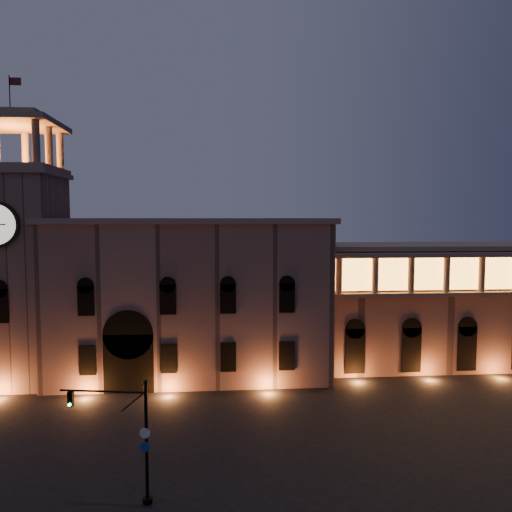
% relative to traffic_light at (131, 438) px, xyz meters
% --- Properties ---
extents(ground, '(160.00, 160.00, 0.00)m').
position_rel_traffic_light_xyz_m(ground, '(4.44, 3.64, -4.11)').
color(ground, black).
rests_on(ground, ground).
extents(government_building, '(30.80, 12.80, 17.60)m').
position_rel_traffic_light_xyz_m(government_building, '(2.37, 25.57, 4.66)').
color(government_building, '#77574E').
rests_on(government_building, ground).
extents(clock_tower, '(9.80, 9.80, 32.40)m').
position_rel_traffic_light_xyz_m(clock_tower, '(-16.06, 24.62, 8.39)').
color(clock_tower, '#77574E').
rests_on(clock_tower, ground).
extents(colonnade_wing, '(40.60, 11.50, 14.50)m').
position_rel_traffic_light_xyz_m(colonnade_wing, '(36.44, 27.56, 3.22)').
color(colonnade_wing, brown).
rests_on(colonnade_wing, ground).
extents(traffic_light, '(5.65, 1.25, 7.83)m').
position_rel_traffic_light_xyz_m(traffic_light, '(0.00, 0.00, 0.00)').
color(traffic_light, black).
rests_on(traffic_light, ground).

